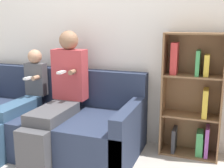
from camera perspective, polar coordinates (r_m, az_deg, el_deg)
back_wall at (r=3.36m, az=-4.00°, el=10.55°), size 10.00×0.06×2.55m
couch at (r=3.29m, az=-13.18°, el=-7.67°), size 2.13×0.94×0.84m
adult_seated at (r=3.02m, az=-10.66°, el=-1.86°), size 0.38×0.91×1.30m
child_seated at (r=3.26m, az=-18.41°, el=-3.48°), size 0.25×0.92×1.07m
bookshelf at (r=3.03m, az=16.10°, el=-2.97°), size 0.59×0.28×1.29m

